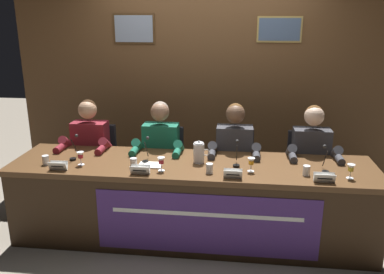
{
  "coord_description": "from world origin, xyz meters",
  "views": [
    {
      "loc": [
        0.4,
        -3.43,
        2.06
      ],
      "look_at": [
        0.0,
        0.0,
        1.0
      ],
      "focal_mm": 37.79,
      "sensor_mm": 36.0,
      "label": 1
    }
  ],
  "objects": [
    {
      "name": "nameplate_center_right",
      "position": [
        0.38,
        -0.32,
        0.79
      ],
      "size": [
        0.16,
        0.06,
        0.08
      ],
      "color": "white",
      "rests_on": "conference_table"
    },
    {
      "name": "nameplate_center_left",
      "position": [
        -0.41,
        -0.32,
        0.79
      ],
      "size": [
        0.17,
        0.06,
        0.08
      ],
      "color": "white",
      "rests_on": "conference_table"
    },
    {
      "name": "microphone_center_left",
      "position": [
        -0.43,
        -0.0,
        0.82
      ],
      "size": [
        0.06,
        0.17,
        0.22
      ],
      "color": "black",
      "rests_on": "conference_table"
    },
    {
      "name": "conference_table",
      "position": [
        0.0,
        -0.11,
        0.51
      ],
      "size": [
        3.32,
        0.81,
        0.75
      ],
      "color": "brown",
      "rests_on": "ground_plane"
    },
    {
      "name": "wall_back_panelled",
      "position": [
        -0.0,
        1.35,
        1.3
      ],
      "size": [
        4.52,
        0.14,
        2.6
      ],
      "color": "brown",
      "rests_on": "ground_plane"
    },
    {
      "name": "juice_glass_far_right",
      "position": [
        1.34,
        -0.2,
        0.83
      ],
      "size": [
        0.06,
        0.06,
        0.12
      ],
      "color": "white",
      "rests_on": "conference_table"
    },
    {
      "name": "juice_glass_center_right",
      "position": [
        0.53,
        -0.14,
        0.83
      ],
      "size": [
        0.06,
        0.06,
        0.12
      ],
      "color": "white",
      "rests_on": "conference_table"
    },
    {
      "name": "water_cup_far_left",
      "position": [
        -1.31,
        -0.19,
        0.78
      ],
      "size": [
        0.06,
        0.06,
        0.08
      ],
      "color": "silver",
      "rests_on": "conference_table"
    },
    {
      "name": "panelist_center_right",
      "position": [
        0.38,
        0.39,
        0.7
      ],
      "size": [
        0.51,
        0.48,
        1.21
      ],
      "color": "black",
      "rests_on": "ground_plane"
    },
    {
      "name": "microphone_center_right",
      "position": [
        0.4,
        -0.01,
        0.82
      ],
      "size": [
        0.06,
        0.17,
        0.22
      ],
      "color": "black",
      "rests_on": "conference_table"
    },
    {
      "name": "water_cup_far_right",
      "position": [
        0.99,
        -0.17,
        0.78
      ],
      "size": [
        0.06,
        0.06,
        0.08
      ],
      "color": "silver",
      "rests_on": "conference_table"
    },
    {
      "name": "ground_plane",
      "position": [
        0.0,
        0.0,
        0.0
      ],
      "size": [
        12.0,
        12.0,
        0.0
      ],
      "primitive_type": "plane",
      "color": "gray"
    },
    {
      "name": "chair_center_right",
      "position": [
        0.38,
        0.59,
        0.43
      ],
      "size": [
        0.44,
        0.45,
        0.88
      ],
      "color": "black",
      "rests_on": "ground_plane"
    },
    {
      "name": "nameplate_far_right",
      "position": [
        1.12,
        -0.31,
        0.79
      ],
      "size": [
        0.17,
        0.06,
        0.08
      ],
      "color": "white",
      "rests_on": "conference_table"
    },
    {
      "name": "microphone_far_left",
      "position": [
        -1.11,
        -0.01,
        0.82
      ],
      "size": [
        0.06,
        0.17,
        0.22
      ],
      "color": "black",
      "rests_on": "conference_table"
    },
    {
      "name": "panelist_far_right",
      "position": [
        1.13,
        0.39,
        0.7
      ],
      "size": [
        0.51,
        0.48,
        1.21
      ],
      "color": "black",
      "rests_on": "ground_plane"
    },
    {
      "name": "water_cup_center_left",
      "position": [
        -0.5,
        -0.16,
        0.78
      ],
      "size": [
        0.06,
        0.06,
        0.08
      ],
      "color": "silver",
      "rests_on": "conference_table"
    },
    {
      "name": "juice_glass_far_left",
      "position": [
        -0.99,
        -0.16,
        0.83
      ],
      "size": [
        0.06,
        0.06,
        0.12
      ],
      "color": "white",
      "rests_on": "conference_table"
    },
    {
      "name": "panelist_far_left",
      "position": [
        -1.13,
        0.39,
        0.7
      ],
      "size": [
        0.51,
        0.48,
        1.21
      ],
      "color": "black",
      "rests_on": "ground_plane"
    },
    {
      "name": "panelist_center_left",
      "position": [
        -0.38,
        0.39,
        0.7
      ],
      "size": [
        0.51,
        0.48,
        1.21
      ],
      "color": "black",
      "rests_on": "ground_plane"
    },
    {
      "name": "nameplate_far_left",
      "position": [
        -1.14,
        -0.31,
        0.79
      ],
      "size": [
        0.16,
        0.06,
        0.08
      ],
      "color": "white",
      "rests_on": "conference_table"
    },
    {
      "name": "chair_far_right",
      "position": [
        1.13,
        0.59,
        0.43
      ],
      "size": [
        0.44,
        0.45,
        0.88
      ],
      "color": "black",
      "rests_on": "ground_plane"
    },
    {
      "name": "water_cup_center_right",
      "position": [
        0.18,
        -0.22,
        0.78
      ],
      "size": [
        0.06,
        0.06,
        0.08
      ],
      "color": "silver",
      "rests_on": "conference_table"
    },
    {
      "name": "water_pitcher_central",
      "position": [
        0.06,
        0.03,
        0.84
      ],
      "size": [
        0.15,
        0.1,
        0.21
      ],
      "color": "silver",
      "rests_on": "conference_table"
    },
    {
      "name": "juice_glass_center_left",
      "position": [
        -0.24,
        -0.22,
        0.83
      ],
      "size": [
        0.06,
        0.06,
        0.12
      ],
      "color": "white",
      "rests_on": "conference_table"
    },
    {
      "name": "chair_center_left",
      "position": [
        -0.38,
        0.59,
        0.43
      ],
      "size": [
        0.44,
        0.45,
        0.88
      ],
      "color": "black",
      "rests_on": "ground_plane"
    },
    {
      "name": "chair_far_left",
      "position": [
        -1.13,
        0.59,
        0.43
      ],
      "size": [
        0.44,
        0.45,
        0.88
      ],
      "color": "black",
      "rests_on": "ground_plane"
    },
    {
      "name": "microphone_far_right",
      "position": [
        1.16,
        -0.06,
        0.82
      ],
      "size": [
        0.06,
        0.17,
        0.22
      ],
      "color": "black",
      "rests_on": "conference_table"
    },
    {
      "name": "document_stack_center_left",
      "position": [
        -0.36,
        -0.11,
        0.75
      ],
      "size": [
        0.21,
        0.15,
        0.01
      ],
      "color": "white",
      "rests_on": "conference_table"
    }
  ]
}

